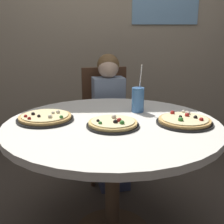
# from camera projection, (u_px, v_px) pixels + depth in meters

# --- Properties ---
(wall_with_window) EXTENTS (5.20, 0.14, 2.90)m
(wall_with_window) POSITION_uv_depth(u_px,v_px,m) (106.00, 12.00, 3.07)
(wall_with_window) COLOR tan
(wall_with_window) RESTS_ON ground_plane
(dining_table) EXTENTS (1.26, 1.26, 0.75)m
(dining_table) POSITION_uv_depth(u_px,v_px,m) (112.00, 138.00, 1.74)
(dining_table) COLOR silver
(dining_table) RESTS_ON ground_plane
(chair_wooden) EXTENTS (0.47, 0.47, 0.95)m
(chair_wooden) POSITION_uv_depth(u_px,v_px,m) (106.00, 116.00, 2.64)
(chair_wooden) COLOR brown
(chair_wooden) RESTS_ON ground_plane
(diner_child) EXTENTS (0.31, 0.43, 1.08)m
(diner_child) POSITION_uv_depth(u_px,v_px,m) (110.00, 127.00, 2.48)
(diner_child) COLOR #3F4766
(diner_child) RESTS_ON ground_plane
(pizza_veggie) EXTENTS (0.30, 0.30, 0.05)m
(pizza_veggie) POSITION_uv_depth(u_px,v_px,m) (112.00, 124.00, 1.65)
(pizza_veggie) COLOR black
(pizza_veggie) RESTS_ON dining_table
(pizza_cheese) EXTENTS (0.34, 0.34, 0.05)m
(pizza_cheese) POSITION_uv_depth(u_px,v_px,m) (45.00, 118.00, 1.76)
(pizza_cheese) COLOR black
(pizza_cheese) RESTS_ON dining_table
(pizza_pepperoni) EXTENTS (0.32, 0.32, 0.05)m
(pizza_pepperoni) POSITION_uv_depth(u_px,v_px,m) (184.00, 121.00, 1.70)
(pizza_pepperoni) COLOR black
(pizza_pepperoni) RESTS_ON dining_table
(soda_cup) EXTENTS (0.08, 0.08, 0.31)m
(soda_cup) POSITION_uv_depth(u_px,v_px,m) (138.00, 100.00, 1.93)
(soda_cup) COLOR #3F72B2
(soda_cup) RESTS_ON dining_table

